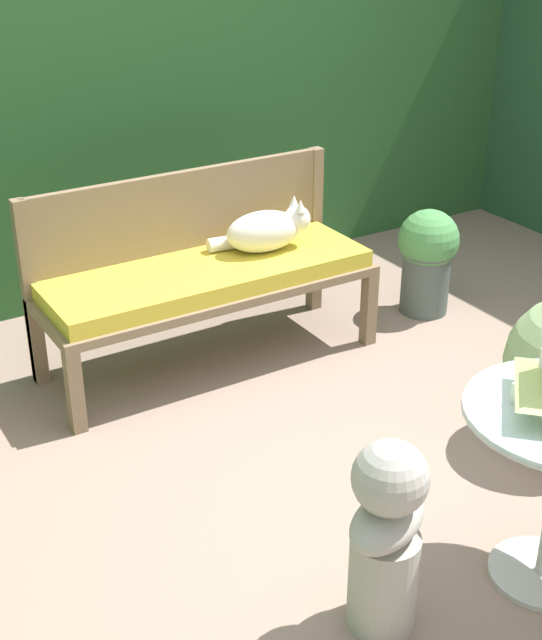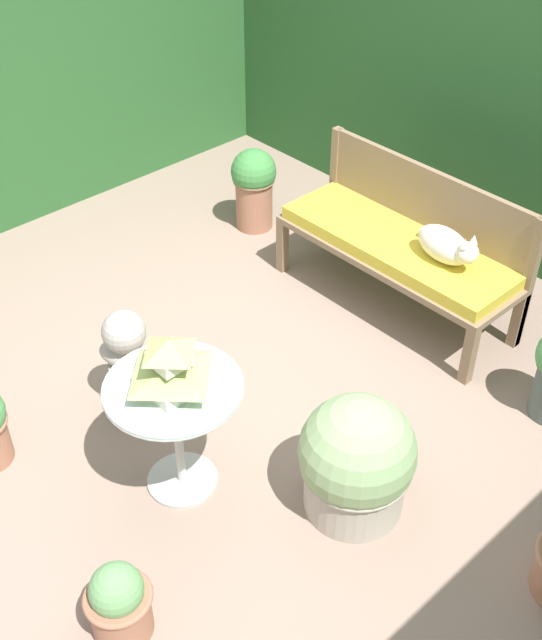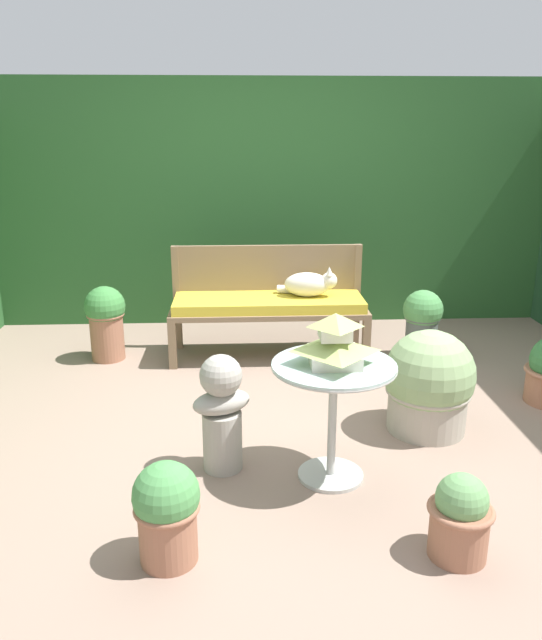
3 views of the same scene
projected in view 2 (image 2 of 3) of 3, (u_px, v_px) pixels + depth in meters
The scene contains 11 objects.
ground at pixel (268, 395), 4.38m from camera, with size 30.00×30.00×0.00m, color gray.
foliage_hedge_left at pixel (12, 66), 5.52m from camera, with size 0.70×3.65×1.97m, color #285628.
garden_bench at pixel (397, 249), 4.77m from camera, with size 1.54×0.53×0.49m.
bench_backrest at pixel (427, 205), 4.77m from camera, with size 1.54×0.06×0.85m.
cat at pixel (447, 245), 4.49m from camera, with size 0.47×0.26×0.24m.
patio_table at pixel (175, 408), 3.60m from camera, with size 0.63×0.63×0.64m.
pagoda_birdhouse at pixel (171, 367), 3.44m from camera, with size 0.33×0.33×0.26m.
garden_bust at pixel (128, 362), 4.09m from camera, with size 0.36×0.29×0.65m.
potted_plant_bench_left at pixel (356, 461), 3.62m from camera, with size 0.54×0.54×0.63m.
potted_plant_table_far at pixel (119, 602), 3.18m from camera, with size 0.28×0.28×0.39m.
potted_plant_hedge_corner at pixel (254, 185), 5.55m from camera, with size 0.31×0.31×0.59m.
Camera 2 is at (2.34, -2.14, 3.05)m, focal length 45.00 mm.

